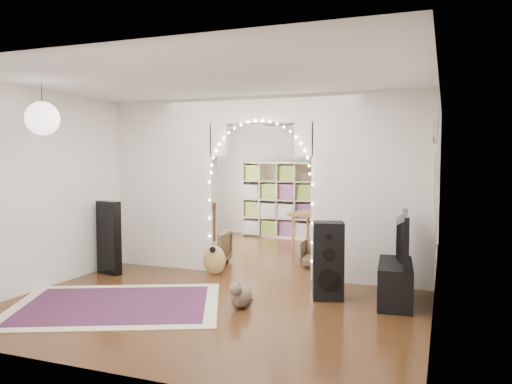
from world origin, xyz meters
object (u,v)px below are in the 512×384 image
(acoustic_guitar, at_px, (214,248))
(floor_speaker, at_px, (328,261))
(dining_table, at_px, (326,217))
(dining_chair_left, at_px, (210,248))
(dining_chair_right, at_px, (316,254))
(media_console, at_px, (395,283))
(bookcase, at_px, (279,200))

(acoustic_guitar, relative_size, floor_speaker, 0.96)
(acoustic_guitar, height_order, dining_table, acoustic_guitar)
(dining_table, height_order, dining_chair_left, dining_table)
(dining_chair_right, bearing_deg, floor_speaker, -73.42)
(dining_chair_left, bearing_deg, media_console, -27.38)
(acoustic_guitar, height_order, dining_chair_left, acoustic_guitar)
(dining_chair_right, bearing_deg, acoustic_guitar, -142.68)
(acoustic_guitar, xyz_separation_m, dining_chair_left, (-0.40, 0.66, -0.13))
(dining_table, bearing_deg, media_console, -51.33)
(bookcase, height_order, dining_table, bookcase)
(bookcase, bearing_deg, media_console, -47.24)
(acoustic_guitar, height_order, floor_speaker, acoustic_guitar)
(acoustic_guitar, distance_m, media_console, 2.78)
(floor_speaker, xyz_separation_m, dining_table, (-0.69, 2.91, 0.19))
(acoustic_guitar, distance_m, dining_table, 2.56)
(media_console, distance_m, dining_chair_right, 2.16)
(media_console, xyz_separation_m, dining_chair_left, (-3.12, 1.22, 0.03))
(floor_speaker, xyz_separation_m, media_console, (0.81, 0.11, -0.24))
(bookcase, height_order, dining_chair_left, bookcase)
(media_console, distance_m, dining_table, 3.21)
(dining_chair_right, bearing_deg, media_console, -51.45)
(floor_speaker, bearing_deg, dining_chair_left, 133.38)
(acoustic_guitar, distance_m, dining_chair_left, 0.78)
(acoustic_guitar, relative_size, dining_table, 0.71)
(floor_speaker, relative_size, dining_table, 0.74)
(floor_speaker, bearing_deg, bookcase, 98.82)
(acoustic_guitar, relative_size, bookcase, 0.56)
(acoustic_guitar, xyz_separation_m, dining_chair_right, (1.32, 1.08, -0.19))
(dining_table, xyz_separation_m, dining_chair_left, (-1.61, -1.58, -0.40))
(acoustic_guitar, relative_size, dining_chair_left, 1.54)
(media_console, xyz_separation_m, dining_chair_right, (-1.40, 1.64, -0.04))
(dining_table, xyz_separation_m, dining_chair_right, (0.11, -1.16, -0.47))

